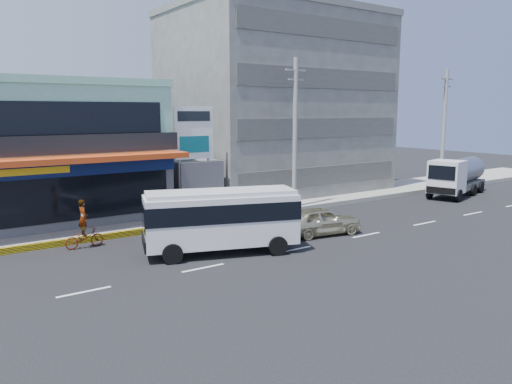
{
  "coord_description": "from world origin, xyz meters",
  "views": [
    {
      "loc": [
        -14.81,
        -18.06,
        6.62
      ],
      "look_at": [
        0.65,
        4.18,
        2.2
      ],
      "focal_mm": 35.0,
      "sensor_mm": 36.0,
      "label": 1
    }
  ],
  "objects_px": {
    "utility_pole_near": "(295,134)",
    "motorcycle_rider": "(84,232)",
    "shop_building": "(47,155)",
    "sedan": "(320,221)",
    "concrete_building": "(274,106)",
    "utility_pole_far": "(444,129)",
    "minibus": "(221,216)",
    "billboard": "(194,139)",
    "tanker_truck": "(457,176)",
    "satellite_dish": "(188,158)"
  },
  "relations": [
    {
      "from": "utility_pole_near",
      "to": "motorcycle_rider",
      "type": "relative_size",
      "value": 4.18
    },
    {
      "from": "shop_building",
      "to": "sedan",
      "type": "relative_size",
      "value": 2.73
    },
    {
      "from": "concrete_building",
      "to": "utility_pole_far",
      "type": "height_order",
      "value": "concrete_building"
    },
    {
      "from": "utility_pole_far",
      "to": "utility_pole_near",
      "type": "bearing_deg",
      "value": 180.0
    },
    {
      "from": "concrete_building",
      "to": "minibus",
      "type": "distance_m",
      "value": 19.54
    },
    {
      "from": "motorcycle_rider",
      "to": "billboard",
      "type": "bearing_deg",
      "value": 21.74
    },
    {
      "from": "utility_pole_far",
      "to": "motorcycle_rider",
      "type": "distance_m",
      "value": 30.55
    },
    {
      "from": "concrete_building",
      "to": "utility_pole_near",
      "type": "bearing_deg",
      "value": -117.76
    },
    {
      "from": "minibus",
      "to": "tanker_truck",
      "type": "relative_size",
      "value": 0.96
    },
    {
      "from": "minibus",
      "to": "shop_building",
      "type": "bearing_deg",
      "value": 111.3
    },
    {
      "from": "sedan",
      "to": "utility_pole_near",
      "type": "bearing_deg",
      "value": -17.17
    },
    {
      "from": "minibus",
      "to": "tanker_truck",
      "type": "xyz_separation_m",
      "value": [
        23.43,
        3.24,
        -0.19
      ]
    },
    {
      "from": "utility_pole_far",
      "to": "tanker_truck",
      "type": "bearing_deg",
      "value": -123.39
    },
    {
      "from": "billboard",
      "to": "utility_pole_near",
      "type": "distance_m",
      "value": 6.75
    },
    {
      "from": "satellite_dish",
      "to": "motorcycle_rider",
      "type": "distance_m",
      "value": 9.94
    },
    {
      "from": "satellite_dish",
      "to": "billboard",
      "type": "distance_m",
      "value": 2.31
    },
    {
      "from": "utility_pole_far",
      "to": "sedan",
      "type": "distance_m",
      "value": 20.37
    },
    {
      "from": "satellite_dish",
      "to": "tanker_truck",
      "type": "distance_m",
      "value": 21.3
    },
    {
      "from": "billboard",
      "to": "utility_pole_far",
      "type": "relative_size",
      "value": 0.69
    },
    {
      "from": "shop_building",
      "to": "utility_pole_far",
      "type": "distance_m",
      "value": 30.73
    },
    {
      "from": "concrete_building",
      "to": "motorcycle_rider",
      "type": "xyz_separation_m",
      "value": [
        -18.21,
        -8.87,
        -6.21
      ]
    },
    {
      "from": "shop_building",
      "to": "billboard",
      "type": "height_order",
      "value": "shop_building"
    },
    {
      "from": "utility_pole_near",
      "to": "satellite_dish",
      "type": "bearing_deg",
      "value": 149.04
    },
    {
      "from": "motorcycle_rider",
      "to": "shop_building",
      "type": "bearing_deg",
      "value": 88.47
    },
    {
      "from": "sedan",
      "to": "shop_building",
      "type": "bearing_deg",
      "value": 51.25
    },
    {
      "from": "utility_pole_near",
      "to": "utility_pole_far",
      "type": "relative_size",
      "value": 1.0
    },
    {
      "from": "concrete_building",
      "to": "utility_pole_near",
      "type": "relative_size",
      "value": 1.6
    },
    {
      "from": "utility_pole_near",
      "to": "minibus",
      "type": "height_order",
      "value": "utility_pole_near"
    },
    {
      "from": "utility_pole_far",
      "to": "sedan",
      "type": "height_order",
      "value": "utility_pole_far"
    },
    {
      "from": "billboard",
      "to": "utility_pole_far",
      "type": "bearing_deg",
      "value": -4.57
    },
    {
      "from": "billboard",
      "to": "sedan",
      "type": "distance_m",
      "value": 9.42
    },
    {
      "from": "minibus",
      "to": "sedan",
      "type": "bearing_deg",
      "value": -0.34
    },
    {
      "from": "billboard",
      "to": "tanker_truck",
      "type": "distance_m",
      "value": 21.5
    },
    {
      "from": "concrete_building",
      "to": "utility_pole_far",
      "type": "xyz_separation_m",
      "value": [
        12.0,
        -7.6,
        -1.85
      ]
    },
    {
      "from": "utility_pole_near",
      "to": "tanker_truck",
      "type": "distance_m",
      "value": 14.94
    },
    {
      "from": "shop_building",
      "to": "motorcycle_rider",
      "type": "bearing_deg",
      "value": -91.53
    },
    {
      "from": "satellite_dish",
      "to": "concrete_building",
      "type": "bearing_deg",
      "value": 21.8
    },
    {
      "from": "billboard",
      "to": "tanker_truck",
      "type": "bearing_deg",
      "value": -12.04
    },
    {
      "from": "concrete_building",
      "to": "motorcycle_rider",
      "type": "height_order",
      "value": "concrete_building"
    },
    {
      "from": "utility_pole_far",
      "to": "minibus",
      "type": "distance_m",
      "value": 26.06
    },
    {
      "from": "minibus",
      "to": "sedan",
      "type": "height_order",
      "value": "minibus"
    },
    {
      "from": "shop_building",
      "to": "concrete_building",
      "type": "xyz_separation_m",
      "value": [
        18.0,
        1.05,
        3.0
      ]
    },
    {
      "from": "concrete_building",
      "to": "satellite_dish",
      "type": "relative_size",
      "value": 10.67
    },
    {
      "from": "utility_pole_near",
      "to": "utility_pole_far",
      "type": "xyz_separation_m",
      "value": [
        16.0,
        0.0,
        0.0
      ]
    },
    {
      "from": "concrete_building",
      "to": "tanker_truck",
      "type": "relative_size",
      "value": 2.05
    },
    {
      "from": "concrete_building",
      "to": "billboard",
      "type": "distance_m",
      "value": 12.17
    },
    {
      "from": "satellite_dish",
      "to": "minibus",
      "type": "relative_size",
      "value": 0.2
    },
    {
      "from": "billboard",
      "to": "minibus",
      "type": "distance_m",
      "value": 8.7
    },
    {
      "from": "sedan",
      "to": "motorcycle_rider",
      "type": "relative_size",
      "value": 1.9
    },
    {
      "from": "utility_pole_near",
      "to": "utility_pole_far",
      "type": "height_order",
      "value": "same"
    }
  ]
}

